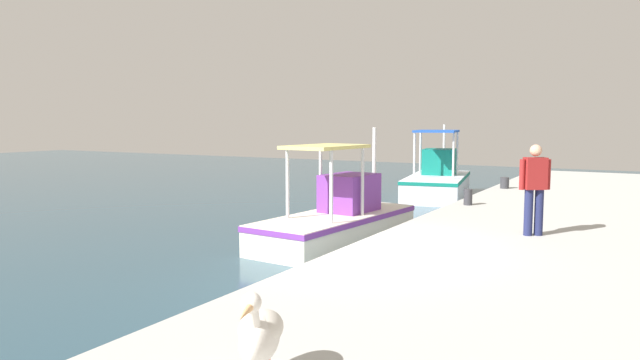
% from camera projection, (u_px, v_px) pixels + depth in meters
% --- Properties ---
extents(fishing_boat_second, '(5.13, 2.19, 2.77)m').
position_uv_depth(fishing_boat_second, '(338.00, 219.00, 14.17)').
color(fishing_boat_second, silver).
rests_on(fishing_boat_second, ground).
extents(fishing_boat_third, '(5.47, 3.00, 2.79)m').
position_uv_depth(fishing_boat_third, '(438.00, 181.00, 22.59)').
color(fishing_boat_third, white).
rests_on(fishing_boat_third, ground).
extents(pelican, '(0.96, 0.56, 0.82)m').
position_uv_depth(pelican, '(260.00, 332.00, 4.81)').
color(pelican, tan).
rests_on(pelican, quay_pier).
extents(fisherman_standing, '(0.42, 0.51, 1.70)m').
position_uv_depth(fisherman_standing, '(535.00, 186.00, 10.87)').
color(fisherman_standing, '#1E234C').
rests_on(fisherman_standing, quay_pier).
extents(mooring_bollard_nearest, '(0.22, 0.22, 0.41)m').
position_uv_depth(mooring_bollard_nearest, '(468.00, 197.00, 14.91)').
color(mooring_bollard_nearest, '#333338').
rests_on(mooring_bollard_nearest, quay_pier).
extents(mooring_bollard_second, '(0.27, 0.27, 0.35)m').
position_uv_depth(mooring_bollard_second, '(505.00, 183.00, 18.58)').
color(mooring_bollard_second, '#333338').
rests_on(mooring_bollard_second, quay_pier).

